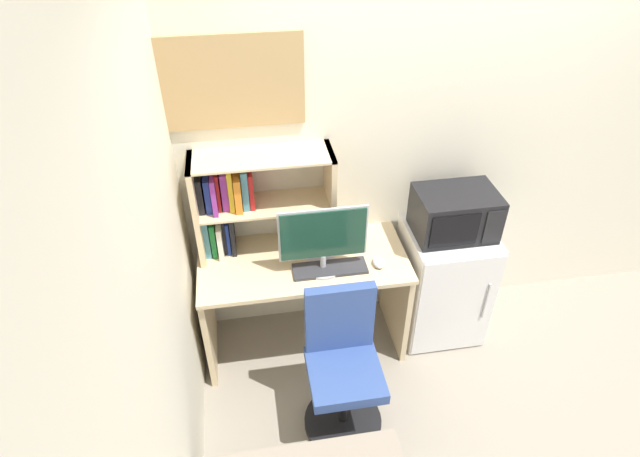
{
  "coord_description": "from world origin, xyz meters",
  "views": [
    {
      "loc": [
        -1.21,
        -2.73,
        2.83
      ],
      "look_at": [
        -0.81,
        -0.33,
        1.0
      ],
      "focal_mm": 29.28,
      "sensor_mm": 36.0,
      "label": 1
    }
  ],
  "objects_px": {
    "keyboard": "(330,269)",
    "microwave": "(455,213)",
    "desk_chair": "(343,371)",
    "monitor": "(323,238)",
    "hutch_bookshelf": "(242,201)",
    "computer_mouse": "(379,262)",
    "wall_corkboard": "(230,83)",
    "mini_fridge": "(442,281)"
  },
  "relations": [
    {
      "from": "hutch_bookshelf",
      "to": "computer_mouse",
      "type": "relative_size",
      "value": 7.67
    },
    {
      "from": "monitor",
      "to": "hutch_bookshelf",
      "type": "bearing_deg",
      "value": 148.12
    },
    {
      "from": "keyboard",
      "to": "desk_chair",
      "type": "bearing_deg",
      "value": -91.31
    },
    {
      "from": "computer_mouse",
      "to": "wall_corkboard",
      "type": "bearing_deg",
      "value": 152.03
    },
    {
      "from": "keyboard",
      "to": "wall_corkboard",
      "type": "relative_size",
      "value": 0.56
    },
    {
      "from": "computer_mouse",
      "to": "microwave",
      "type": "relative_size",
      "value": 0.22
    },
    {
      "from": "mini_fridge",
      "to": "wall_corkboard",
      "type": "distance_m",
      "value": 1.9
    },
    {
      "from": "microwave",
      "to": "hutch_bookshelf",
      "type": "bearing_deg",
      "value": 173.08
    },
    {
      "from": "microwave",
      "to": "desk_chair",
      "type": "height_order",
      "value": "microwave"
    },
    {
      "from": "mini_fridge",
      "to": "desk_chair",
      "type": "relative_size",
      "value": 0.88
    },
    {
      "from": "desk_chair",
      "to": "mini_fridge",
      "type": "bearing_deg",
      "value": 37.25
    },
    {
      "from": "keyboard",
      "to": "mini_fridge",
      "type": "height_order",
      "value": "mini_fridge"
    },
    {
      "from": "computer_mouse",
      "to": "wall_corkboard",
      "type": "xyz_separation_m",
      "value": [
        -0.78,
        0.41,
        1.01
      ]
    },
    {
      "from": "keyboard",
      "to": "microwave",
      "type": "distance_m",
      "value": 0.85
    },
    {
      "from": "mini_fridge",
      "to": "microwave",
      "type": "distance_m",
      "value": 0.56
    },
    {
      "from": "keyboard",
      "to": "microwave",
      "type": "relative_size",
      "value": 0.91
    },
    {
      "from": "keyboard",
      "to": "computer_mouse",
      "type": "height_order",
      "value": "computer_mouse"
    },
    {
      "from": "monitor",
      "to": "mini_fridge",
      "type": "relative_size",
      "value": 0.62
    },
    {
      "from": "monitor",
      "to": "desk_chair",
      "type": "relative_size",
      "value": 0.55
    },
    {
      "from": "mini_fridge",
      "to": "wall_corkboard",
      "type": "height_order",
      "value": "wall_corkboard"
    },
    {
      "from": "computer_mouse",
      "to": "mini_fridge",
      "type": "xyz_separation_m",
      "value": [
        0.51,
        0.14,
        -0.36
      ]
    },
    {
      "from": "wall_corkboard",
      "to": "desk_chair",
      "type": "bearing_deg",
      "value": -62.45
    },
    {
      "from": "hutch_bookshelf",
      "to": "computer_mouse",
      "type": "height_order",
      "value": "hutch_bookshelf"
    },
    {
      "from": "keyboard",
      "to": "desk_chair",
      "type": "height_order",
      "value": "desk_chair"
    },
    {
      "from": "monitor",
      "to": "mini_fridge",
      "type": "height_order",
      "value": "monitor"
    },
    {
      "from": "desk_chair",
      "to": "monitor",
      "type": "bearing_deg",
      "value": 93.07
    },
    {
      "from": "hutch_bookshelf",
      "to": "computer_mouse",
      "type": "bearing_deg",
      "value": -20.99
    },
    {
      "from": "microwave",
      "to": "desk_chair",
      "type": "relative_size",
      "value": 0.52
    },
    {
      "from": "microwave",
      "to": "desk_chair",
      "type": "distance_m",
      "value": 1.17
    },
    {
      "from": "monitor",
      "to": "keyboard",
      "type": "distance_m",
      "value": 0.22
    },
    {
      "from": "mini_fridge",
      "to": "microwave",
      "type": "bearing_deg",
      "value": 89.75
    },
    {
      "from": "hutch_bookshelf",
      "to": "desk_chair",
      "type": "bearing_deg",
      "value": -59.13
    },
    {
      "from": "hutch_bookshelf",
      "to": "wall_corkboard",
      "type": "distance_m",
      "value": 0.69
    },
    {
      "from": "mini_fridge",
      "to": "desk_chair",
      "type": "bearing_deg",
      "value": -142.75
    },
    {
      "from": "microwave",
      "to": "desk_chair",
      "type": "xyz_separation_m",
      "value": [
        -0.82,
        -0.62,
        -0.56
      ]
    },
    {
      "from": "wall_corkboard",
      "to": "keyboard",
      "type": "bearing_deg",
      "value": -40.63
    },
    {
      "from": "monitor",
      "to": "wall_corkboard",
      "type": "relative_size",
      "value": 0.65
    },
    {
      "from": "hutch_bookshelf",
      "to": "wall_corkboard",
      "type": "height_order",
      "value": "wall_corkboard"
    },
    {
      "from": "microwave",
      "to": "wall_corkboard",
      "type": "bearing_deg",
      "value": 168.1
    },
    {
      "from": "microwave",
      "to": "computer_mouse",
      "type": "bearing_deg",
      "value": -164.35
    },
    {
      "from": "hutch_bookshelf",
      "to": "keyboard",
      "type": "height_order",
      "value": "hutch_bookshelf"
    },
    {
      "from": "wall_corkboard",
      "to": "monitor",
      "type": "bearing_deg",
      "value": -41.42
    }
  ]
}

